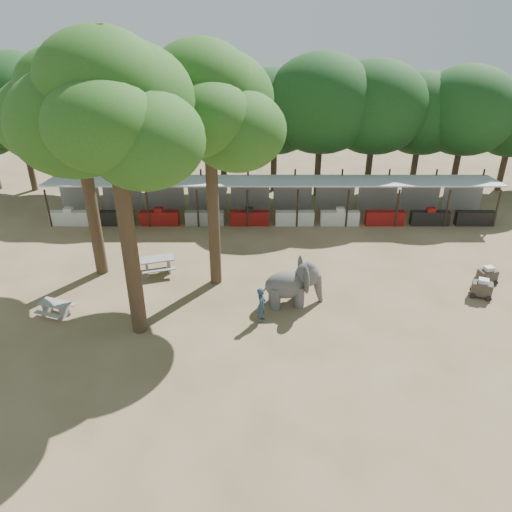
{
  "coord_description": "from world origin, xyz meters",
  "views": [
    {
      "loc": [
        -0.99,
        -15.51,
        12.96
      ],
      "look_at": [
        -1.0,
        5.0,
        2.0
      ],
      "focal_mm": 35.0,
      "sensor_mm": 36.0,
      "label": 1
    }
  ],
  "objects_px": {
    "yard_tree_left": "(74,111)",
    "yard_tree_center": "(109,112)",
    "picnic_table_near": "(55,307)",
    "yard_tree_back": "(206,108)",
    "cart_back": "(487,275)",
    "picnic_table_far": "(157,263)",
    "cart_front": "(482,288)",
    "handler": "(262,305)",
    "elephant": "(294,284)"
  },
  "relations": [
    {
      "from": "yard_tree_left",
      "to": "yard_tree_center",
      "type": "relative_size",
      "value": 0.92
    },
    {
      "from": "yard_tree_center",
      "to": "picnic_table_near",
      "type": "height_order",
      "value": "yard_tree_center"
    },
    {
      "from": "yard_tree_center",
      "to": "yard_tree_left",
      "type": "bearing_deg",
      "value": 120.96
    },
    {
      "from": "yard_tree_left",
      "to": "yard_tree_back",
      "type": "height_order",
      "value": "yard_tree_back"
    },
    {
      "from": "picnic_table_near",
      "to": "cart_back",
      "type": "height_order",
      "value": "cart_back"
    },
    {
      "from": "picnic_table_near",
      "to": "yard_tree_back",
      "type": "bearing_deg",
      "value": 43.67
    },
    {
      "from": "picnic_table_far",
      "to": "cart_front",
      "type": "distance_m",
      "value": 15.98
    },
    {
      "from": "yard_tree_back",
      "to": "cart_front",
      "type": "bearing_deg",
      "value": -6.96
    },
    {
      "from": "yard_tree_back",
      "to": "picnic_table_near",
      "type": "bearing_deg",
      "value": -155.38
    },
    {
      "from": "yard_tree_back",
      "to": "cart_back",
      "type": "xyz_separation_m",
      "value": [
        13.63,
        -0.32,
        -8.08
      ]
    },
    {
      "from": "yard_tree_left",
      "to": "picnic_table_near",
      "type": "distance_m",
      "value": 8.83
    },
    {
      "from": "handler",
      "to": "cart_front",
      "type": "xyz_separation_m",
      "value": [
        10.49,
        1.98,
        -0.36
      ]
    },
    {
      "from": "elephant",
      "to": "handler",
      "type": "bearing_deg",
      "value": -144.67
    },
    {
      "from": "yard_tree_left",
      "to": "elephant",
      "type": "height_order",
      "value": "yard_tree_left"
    },
    {
      "from": "handler",
      "to": "picnic_table_far",
      "type": "bearing_deg",
      "value": 62.09
    },
    {
      "from": "picnic_table_near",
      "to": "cart_front",
      "type": "bearing_deg",
      "value": 23.6
    },
    {
      "from": "cart_back",
      "to": "handler",
      "type": "bearing_deg",
      "value": -176.01
    },
    {
      "from": "elephant",
      "to": "picnic_table_far",
      "type": "bearing_deg",
      "value": 149.0
    },
    {
      "from": "yard_tree_center",
      "to": "picnic_table_far",
      "type": "bearing_deg",
      "value": 89.32
    },
    {
      "from": "yard_tree_back",
      "to": "handler",
      "type": "height_order",
      "value": "yard_tree_back"
    },
    {
      "from": "picnic_table_far",
      "to": "yard_tree_left",
      "type": "bearing_deg",
      "value": 158.81
    },
    {
      "from": "cart_front",
      "to": "cart_back",
      "type": "bearing_deg",
      "value": 79.86
    },
    {
      "from": "yard_tree_left",
      "to": "yard_tree_back",
      "type": "bearing_deg",
      "value": -9.46
    },
    {
      "from": "elephant",
      "to": "handler",
      "type": "relative_size",
      "value": 1.71
    },
    {
      "from": "yard_tree_center",
      "to": "picnic_table_near",
      "type": "distance_m",
      "value": 9.61
    },
    {
      "from": "yard_tree_back",
      "to": "cart_front",
      "type": "height_order",
      "value": "yard_tree_back"
    },
    {
      "from": "picnic_table_far",
      "to": "cart_back",
      "type": "bearing_deg",
      "value": -19.93
    },
    {
      "from": "elephant",
      "to": "picnic_table_near",
      "type": "relative_size",
      "value": 1.71
    },
    {
      "from": "yard_tree_center",
      "to": "picnic_table_near",
      "type": "xyz_separation_m",
      "value": [
        -3.85,
        0.86,
        -8.76
      ]
    },
    {
      "from": "elephant",
      "to": "cart_back",
      "type": "distance_m",
      "value": 9.95
    },
    {
      "from": "yard_tree_left",
      "to": "picnic_table_near",
      "type": "xyz_separation_m",
      "value": [
        -0.85,
        -4.14,
        -7.76
      ]
    },
    {
      "from": "yard_tree_left",
      "to": "yard_tree_back",
      "type": "distance_m",
      "value": 6.09
    },
    {
      "from": "picnic_table_near",
      "to": "picnic_table_far",
      "type": "xyz_separation_m",
      "value": [
        3.9,
        3.87,
        0.1
      ]
    },
    {
      "from": "yard_tree_back",
      "to": "cart_front",
      "type": "relative_size",
      "value": 9.79
    },
    {
      "from": "cart_front",
      "to": "cart_back",
      "type": "relative_size",
      "value": 1.08
    },
    {
      "from": "handler",
      "to": "yard_tree_back",
      "type": "bearing_deg",
      "value": 44.75
    },
    {
      "from": "yard_tree_left",
      "to": "yard_tree_center",
      "type": "distance_m",
      "value": 5.92
    },
    {
      "from": "handler",
      "to": "picnic_table_near",
      "type": "xyz_separation_m",
      "value": [
        -9.22,
        0.42,
        -0.39
      ]
    },
    {
      "from": "picnic_table_far",
      "to": "elephant",
      "type": "bearing_deg",
      "value": -39.22
    },
    {
      "from": "cart_back",
      "to": "picnic_table_far",
      "type": "bearing_deg",
      "value": 164.31
    },
    {
      "from": "handler",
      "to": "elephant",
      "type": "bearing_deg",
      "value": -35.65
    },
    {
      "from": "handler",
      "to": "picnic_table_near",
      "type": "distance_m",
      "value": 9.24
    },
    {
      "from": "yard_tree_center",
      "to": "elephant",
      "type": "height_order",
      "value": "yard_tree_center"
    },
    {
      "from": "yard_tree_back",
      "to": "cart_back",
      "type": "relative_size",
      "value": 10.57
    },
    {
      "from": "yard_tree_back",
      "to": "cart_front",
      "type": "distance_m",
      "value": 15.27
    },
    {
      "from": "cart_back",
      "to": "yard_tree_left",
      "type": "bearing_deg",
      "value": 164.11
    },
    {
      "from": "handler",
      "to": "picnic_table_far",
      "type": "xyz_separation_m",
      "value": [
        -5.32,
        4.29,
        -0.29
      ]
    },
    {
      "from": "picnic_table_far",
      "to": "handler",
      "type": "bearing_deg",
      "value": -55.16
    },
    {
      "from": "picnic_table_near",
      "to": "cart_front",
      "type": "relative_size",
      "value": 1.45
    },
    {
      "from": "picnic_table_near",
      "to": "cart_back",
      "type": "relative_size",
      "value": 1.57
    }
  ]
}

